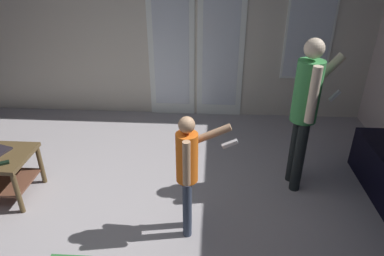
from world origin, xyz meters
TOP-DOWN VIEW (x-y plane):
  - ground_plane at (0.00, 0.00)m, footprint 6.37×5.28m
  - wall_back_with_doors at (0.10, 2.61)m, footprint 6.37×0.09m
  - person_adult at (1.79, 0.79)m, footprint 0.53×0.46m
  - person_child at (0.68, 0.01)m, footprint 0.52×0.34m

SIDE VIEW (x-z plane):
  - ground_plane at x=0.00m, z-range -0.02..0.00m
  - person_child at x=0.68m, z-range 0.12..1.30m
  - person_adult at x=1.79m, z-range 0.16..1.79m
  - wall_back_with_doors at x=0.10m, z-range -0.04..2.60m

